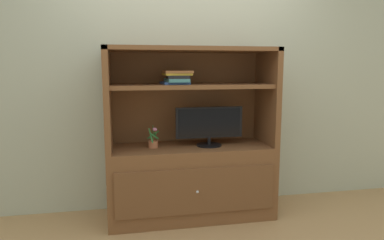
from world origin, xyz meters
name	(u,v)px	position (x,y,z in m)	size (l,w,h in m)	color
ground_plane	(200,234)	(0.00, 0.00, 0.00)	(8.00, 8.00, 0.00)	tan
painted_rear_wall	(184,67)	(0.00, 0.75, 1.40)	(6.00, 0.10, 2.80)	#ADB29E
media_console	(191,163)	(0.00, 0.41, 0.51)	(1.52, 0.58, 1.57)	brown
tv_monitor	(209,125)	(0.17, 0.38, 0.87)	(0.62, 0.23, 0.36)	black
potted_plant	(153,142)	(-0.35, 0.39, 0.72)	(0.11, 0.10, 0.21)	#B26642
magazine_stack	(177,77)	(-0.13, 0.40, 1.30)	(0.27, 0.32, 0.12)	#2D519E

